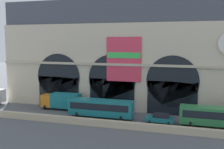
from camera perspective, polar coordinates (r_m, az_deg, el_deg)
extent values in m
plane|color=#54565B|center=(46.53, -1.84, -9.02)|extent=(200.00, 200.00, 0.00)
cube|color=#BCAD8C|center=(42.05, -3.97, -10.02)|extent=(90.00, 0.70, 1.08)
cube|color=beige|center=(52.47, 0.88, 1.79)|extent=(46.06, 5.77, 16.15)
cube|color=#424751|center=(52.85, 1.00, 13.10)|extent=(46.06, 5.17, 4.62)
cube|color=black|center=(54.56, -11.16, -3.56)|extent=(8.59, 0.20, 5.94)
cylinder|color=black|center=(54.11, -11.23, -0.47)|extent=(9.04, 0.20, 9.04)
cube|color=black|center=(50.42, -0.05, -4.29)|extent=(8.59, 0.20, 5.94)
cylinder|color=black|center=(49.92, -0.05, -0.95)|extent=(9.04, 0.20, 9.04)
cube|color=black|center=(48.44, 12.51, -4.93)|extent=(8.59, 0.20, 5.94)
cylinder|color=black|center=(47.93, 12.60, -1.45)|extent=(9.04, 0.20, 9.04)
cube|color=#D8334C|center=(48.82, 2.46, 3.20)|extent=(6.42, 0.12, 8.03)
cube|color=green|center=(48.70, 2.44, 4.06)|extent=(6.16, 0.04, 1.04)
cube|color=#B6AB91|center=(49.52, -0.08, 2.15)|extent=(46.06, 0.50, 0.44)
cube|color=orange|center=(53.65, -13.32, -5.32)|extent=(2.00, 2.30, 2.30)
cube|color=#19727A|center=(51.85, -9.73, -5.43)|extent=(5.50, 2.30, 2.70)
cylinder|color=black|center=(53.08, -13.95, -6.74)|extent=(0.28, 0.84, 0.84)
cylinder|color=black|center=(54.82, -12.84, -6.27)|extent=(0.28, 0.84, 0.84)
cylinder|color=black|center=(50.71, -8.95, -7.26)|extent=(0.28, 0.84, 0.84)
cylinder|color=black|center=(52.53, -7.96, -6.75)|extent=(0.28, 0.84, 0.84)
cube|color=#19727A|center=(45.76, -2.39, -6.97)|extent=(11.00, 2.50, 2.60)
cube|color=black|center=(44.51, -2.93, -6.90)|extent=(10.12, 0.04, 1.10)
cylinder|color=black|center=(46.47, -7.38, -8.46)|extent=(0.28, 1.00, 1.00)
cylinder|color=black|center=(48.45, -6.28, -7.80)|extent=(0.28, 1.00, 1.00)
cylinder|color=black|center=(43.97, 1.93, -9.30)|extent=(0.28, 1.00, 1.00)
cylinder|color=black|center=(46.06, 2.66, -8.55)|extent=(0.28, 1.00, 1.00)
cube|color=#19727A|center=(43.82, 10.01, -9.26)|extent=(4.40, 1.80, 0.70)
cube|color=black|center=(43.63, 10.32, -8.49)|extent=(2.46, 1.62, 0.55)
cylinder|color=black|center=(43.33, 7.93, -9.89)|extent=(0.28, 0.60, 0.60)
cylinder|color=black|center=(44.87, 8.26, -9.30)|extent=(0.28, 0.60, 0.60)
cylinder|color=black|center=(43.01, 11.82, -10.10)|extent=(0.28, 0.60, 0.60)
cylinder|color=black|center=(44.56, 12.01, -9.50)|extent=(0.28, 0.60, 0.60)
cube|color=#2D7A42|center=(43.48, 21.41, -8.20)|extent=(11.00, 2.50, 2.60)
cube|color=black|center=(42.17, 21.57, -8.18)|extent=(10.12, 0.04, 1.10)
cylinder|color=black|center=(42.59, 16.21, -10.12)|extent=(0.28, 1.00, 1.00)
cylinder|color=black|center=(44.75, 16.24, -9.29)|extent=(0.28, 1.00, 1.00)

